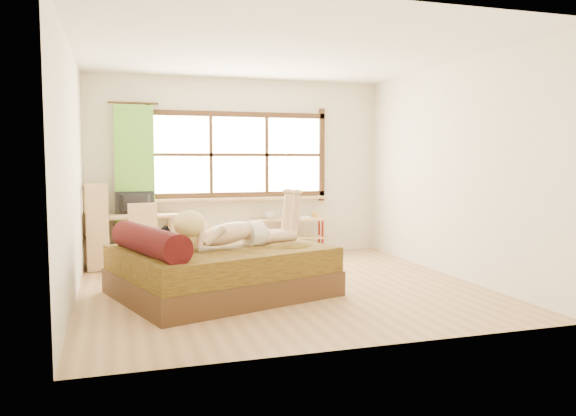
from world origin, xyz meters
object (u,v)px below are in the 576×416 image
object	(u,v)px
woman	(236,217)
chair	(144,233)
pipe_shelf	(289,228)
bookshelf	(96,226)
desk	(136,221)
kitten	(154,236)
bed	(218,269)

from	to	relation	value
woman	chair	bearing A→B (deg)	98.38
pipe_shelf	bookshelf	bearing A→B (deg)	-166.12
desk	kitten	bearing A→B (deg)	-95.05
bed	chair	distance (m)	1.90
bed	kitten	world-z (taller)	bed
bed	woman	size ratio (longest dim) A/B	1.71
woman	desk	world-z (taller)	woman
kitten	chair	bearing A→B (deg)	72.62
bed	woman	xyz separation A→B (m)	(0.20, -0.03, 0.56)
pipe_shelf	kitten	bearing A→B (deg)	-128.46
chair	pipe_shelf	xyz separation A→B (m)	(2.20, 0.49, -0.07)
pipe_shelf	woman	bearing A→B (deg)	-112.69
kitten	desk	bearing A→B (deg)	75.03
chair	pipe_shelf	world-z (taller)	chair
desk	pipe_shelf	size ratio (longest dim) A/B	1.02
kitten	desk	distance (m)	2.01
kitten	chair	distance (m)	1.65
bookshelf	desk	bearing A→B (deg)	15.52
bed	desk	distance (m)	2.29
desk	chair	size ratio (longest dim) A/B	1.35
bed	bookshelf	size ratio (longest dim) A/B	2.21
desk	bed	bearing A→B (deg)	-78.03
kitten	pipe_shelf	size ratio (longest dim) A/B	0.27
woman	desk	distance (m)	2.38
chair	bookshelf	xyz separation A→B (m)	(-0.62, 0.16, 0.09)
kitten	bed	bearing A→B (deg)	-27.84
woman	chair	xyz separation A→B (m)	(-0.89, 1.79, -0.36)
pipe_shelf	bookshelf	xyz separation A→B (m)	(-2.82, -0.33, 0.16)
chair	bookshelf	distance (m)	0.65
desk	pipe_shelf	bearing A→B (deg)	-5.11
woman	kitten	distance (m)	0.90
desk	chair	distance (m)	0.40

